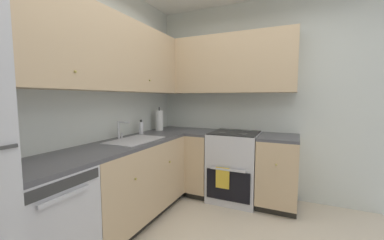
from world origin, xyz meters
TOP-DOWN VIEW (x-y plane):
  - wall_back at (0.00, 1.48)m, footprint 3.54×0.05m
  - wall_right at (1.75, 0.00)m, footprint 0.05×3.01m
  - dishwasher at (-0.61, 1.15)m, footprint 0.60×0.63m
  - lower_cabinets_back at (0.41, 1.16)m, footprint 1.43×0.62m
  - countertop_back at (0.40, 1.15)m, footprint 2.63×0.60m
  - lower_cabinets_right at (1.42, 0.08)m, footprint 0.62×1.38m
  - countertop_right at (1.42, 0.08)m, footprint 0.60×1.38m
  - oven_range at (1.44, 0.25)m, footprint 0.68×0.62m
  - upper_cabinets_back at (0.24, 1.29)m, footprint 2.31×0.34m
  - upper_cabinets_right at (1.56, 0.49)m, footprint 0.32×1.93m
  - sink at (0.45, 1.12)m, footprint 0.62×0.40m
  - faucet at (0.46, 1.33)m, footprint 0.07×0.16m
  - soap_bottle at (0.84, 1.33)m, footprint 0.06×0.06m
  - paper_towel_roll at (1.25, 1.31)m, footprint 0.11×0.11m

SIDE VIEW (x-z plane):
  - dishwasher at x=-0.61m, z-range 0.00..0.86m
  - lower_cabinets_right at x=1.42m, z-range 0.00..0.87m
  - lower_cabinets_back at x=0.41m, z-range 0.00..0.87m
  - oven_range at x=1.44m, z-range -0.07..0.98m
  - sink at x=0.45m, z-range 0.81..0.91m
  - countertop_back at x=0.40m, z-range 0.86..0.90m
  - countertop_right at x=1.42m, z-range 0.86..0.90m
  - soap_bottle at x=0.84m, z-range 0.89..1.07m
  - faucet at x=0.46m, z-range 0.92..1.12m
  - paper_towel_roll at x=1.25m, z-range 0.87..1.21m
  - wall_back at x=0.00m, z-range 0.00..2.67m
  - wall_right at x=1.75m, z-range 0.00..2.67m
  - upper_cabinets_back at x=0.24m, z-range 1.43..2.20m
  - upper_cabinets_right at x=1.56m, z-range 1.43..2.20m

